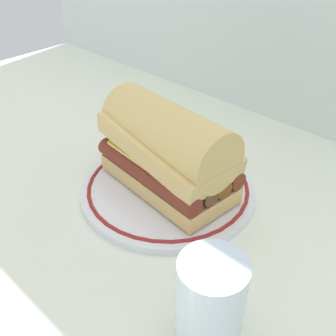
# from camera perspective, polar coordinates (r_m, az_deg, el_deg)

# --- Properties ---
(ground_plane) EXTENTS (1.50, 1.50, 0.00)m
(ground_plane) POSITION_cam_1_polar(r_m,az_deg,el_deg) (0.61, 0.84, -4.73)
(ground_plane) COLOR silver
(plate) EXTENTS (0.27, 0.27, 0.01)m
(plate) POSITION_cam_1_polar(r_m,az_deg,el_deg) (0.62, 0.00, -2.80)
(plate) COLOR white
(plate) RESTS_ON ground_plane
(sausage_sandwich) EXTENTS (0.22, 0.13, 0.13)m
(sausage_sandwich) POSITION_cam_1_polar(r_m,az_deg,el_deg) (0.58, 0.00, 2.75)
(sausage_sandwich) COLOR #DEB56C
(sausage_sandwich) RESTS_ON plate
(drinking_glass) EXTENTS (0.07, 0.07, 0.12)m
(drinking_glass) POSITION_cam_1_polar(r_m,az_deg,el_deg) (0.42, 5.85, -19.77)
(drinking_glass) COLOR silver
(drinking_glass) RESTS_ON ground_plane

